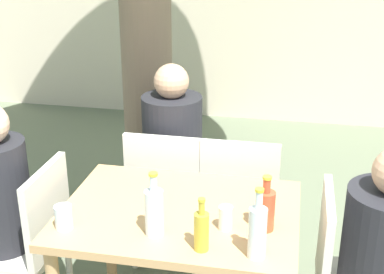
% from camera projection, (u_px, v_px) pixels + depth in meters
% --- Properties ---
extents(dining_table_front, '(1.10, 0.82, 0.76)m').
position_uv_depth(dining_table_front, '(180.00, 229.00, 2.54)').
color(dining_table_front, tan).
rests_on(dining_table_front, ground_plane).
extents(patio_chair_0, '(0.44, 0.44, 0.90)m').
position_uv_depth(patio_chair_0, '(30.00, 237.00, 2.73)').
color(patio_chair_0, beige).
rests_on(patio_chair_0, ground_plane).
extents(patio_chair_1, '(0.44, 0.44, 0.90)m').
position_uv_depth(patio_chair_1, '(347.00, 274.00, 2.44)').
color(patio_chair_1, beige).
rests_on(patio_chair_1, ground_plane).
extents(patio_chair_2, '(0.44, 0.44, 0.90)m').
position_uv_depth(patio_chair_2, '(167.00, 190.00, 3.21)').
color(patio_chair_2, beige).
rests_on(patio_chair_2, ground_plane).
extents(patio_chair_3, '(0.44, 0.44, 0.90)m').
position_uv_depth(patio_chair_3, '(240.00, 197.00, 3.13)').
color(patio_chair_3, beige).
rests_on(patio_chair_3, ground_plane).
extents(person_seated_2, '(0.36, 0.58, 1.25)m').
position_uv_depth(person_seated_2, '(176.00, 166.00, 3.40)').
color(person_seated_2, '#383842').
rests_on(person_seated_2, ground_plane).
extents(water_bottle_0, '(0.07, 0.07, 0.31)m').
position_uv_depth(water_bottle_0, '(257.00, 231.00, 2.11)').
color(water_bottle_0, silver).
rests_on(water_bottle_0, dining_table_front).
extents(water_bottle_1, '(0.08, 0.08, 0.29)m').
position_uv_depth(water_bottle_1, '(154.00, 211.00, 2.26)').
color(water_bottle_1, silver).
rests_on(water_bottle_1, dining_table_front).
extents(oil_cruet_2, '(0.06, 0.06, 0.24)m').
position_uv_depth(oil_cruet_2, '(201.00, 230.00, 2.16)').
color(oil_cruet_2, gold).
rests_on(oil_cruet_2, dining_table_front).
extents(soda_bottle_3, '(0.08, 0.08, 0.26)m').
position_uv_depth(soda_bottle_3, '(265.00, 209.00, 2.31)').
color(soda_bottle_3, '#DB4C2D').
rests_on(soda_bottle_3, dining_table_front).
extents(drinking_glass_0, '(0.08, 0.08, 0.11)m').
position_uv_depth(drinking_glass_0, '(64.00, 217.00, 2.33)').
color(drinking_glass_0, silver).
rests_on(drinking_glass_0, dining_table_front).
extents(drinking_glass_1, '(0.06, 0.06, 0.11)m').
position_uv_depth(drinking_glass_1, '(226.00, 218.00, 2.33)').
color(drinking_glass_1, silver).
rests_on(drinking_glass_1, dining_table_front).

